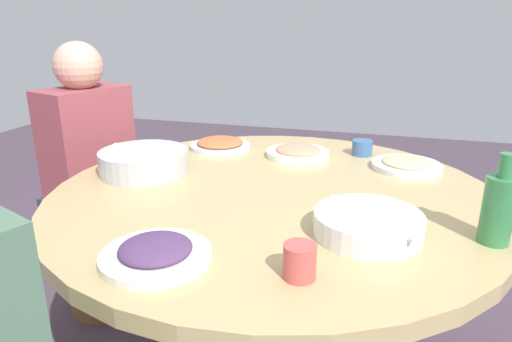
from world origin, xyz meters
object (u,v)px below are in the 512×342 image
at_px(diner_right, 89,151).
at_px(rice_bowl, 144,161).
at_px(tea_cup_near, 362,148).
at_px(dish_shrimp, 297,152).
at_px(round_dining_table, 273,225).
at_px(green_bottle, 498,208).
at_px(dish_tofu_braise, 220,144).
at_px(dish_noodles, 407,164).
at_px(dish_eggplant, 156,253).
at_px(stool_for_diner_right, 102,264).
at_px(tea_cup_far, 300,261).
at_px(soup_bowl, 368,225).

bearing_deg(diner_right, rice_bowl, -30.98).
bearing_deg(tea_cup_near, dish_shrimp, -158.20).
height_order(round_dining_table, green_bottle, green_bottle).
bearing_deg(rice_bowl, dish_tofu_braise, 68.46).
bearing_deg(dish_noodles, dish_shrimp, 174.87).
bearing_deg(dish_eggplant, rice_bowl, 121.69).
relative_size(dish_noodles, stool_for_diner_right, 0.56).
height_order(round_dining_table, dish_eggplant, dish_eggplant).
height_order(tea_cup_far, diner_right, diner_right).
distance_m(rice_bowl, dish_tofu_braise, 0.39).
bearing_deg(dish_eggplant, dish_noodles, 56.99).
relative_size(rice_bowl, diner_right, 0.39).
distance_m(tea_cup_far, diner_right, 1.28).
bearing_deg(dish_eggplant, diner_right, 133.33).
height_order(rice_bowl, green_bottle, green_bottle).
height_order(dish_eggplant, green_bottle, green_bottle).
height_order(round_dining_table, soup_bowl, soup_bowl).
bearing_deg(green_bottle, dish_shrimp, 136.31).
xyz_separation_m(tea_cup_near, stool_for_diner_right, (-1.10, -0.19, -0.58)).
height_order(dish_tofu_braise, green_bottle, green_bottle).
distance_m(green_bottle, tea_cup_near, 0.74).
relative_size(round_dining_table, stool_for_diner_right, 3.19).
relative_size(dish_tofu_braise, tea_cup_far, 3.27).
bearing_deg(dish_tofu_braise, tea_cup_far, -60.14).
relative_size(round_dining_table, tea_cup_near, 17.68).
bearing_deg(diner_right, dish_tofu_braise, 12.63).
bearing_deg(dish_tofu_braise, round_dining_table, -50.64).
height_order(rice_bowl, dish_noodles, rice_bowl).
relative_size(tea_cup_near, tea_cup_far, 1.05).
relative_size(tea_cup_near, stool_for_diner_right, 0.18).
bearing_deg(soup_bowl, round_dining_table, 141.47).
relative_size(dish_tofu_braise, green_bottle, 1.11).
bearing_deg(stool_for_diner_right, green_bottle, -17.76).
bearing_deg(tea_cup_near, dish_eggplant, -111.36).
bearing_deg(green_bottle, dish_eggplant, -157.19).
bearing_deg(dish_eggplant, tea_cup_far, 3.87).
relative_size(dish_shrimp, dish_tofu_braise, 0.98).
height_order(round_dining_table, stool_for_diner_right, round_dining_table).
bearing_deg(tea_cup_far, dish_shrimp, 101.73).
bearing_deg(tea_cup_far, diner_right, 144.27).
distance_m(dish_tofu_braise, green_bottle, 1.08).
distance_m(tea_cup_near, stool_for_diner_right, 1.26).
distance_m(green_bottle, diner_right, 1.52).
bearing_deg(tea_cup_far, tea_cup_near, 86.30).
relative_size(soup_bowl, dish_tofu_braise, 1.09).
height_order(rice_bowl, soup_bowl, rice_bowl).
relative_size(round_dining_table, rice_bowl, 4.58).
distance_m(dish_tofu_braise, diner_right, 0.55).
relative_size(dish_shrimp, diner_right, 0.31).
relative_size(dish_eggplant, dish_noodles, 1.01).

